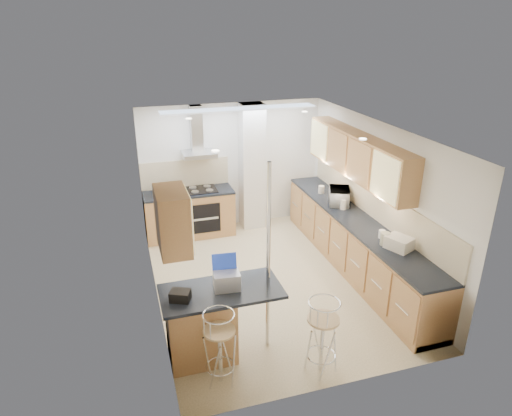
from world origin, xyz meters
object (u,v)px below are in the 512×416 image
object	(u,v)px
microwave	(339,196)
bar_stool_near	(220,348)
bar_stool_end	(322,337)
laptop	(227,281)
bread_bin	(399,243)

from	to	relation	value
microwave	bar_stool_near	xyz separation A→B (m)	(-2.77, -2.60, -0.58)
microwave	bar_stool_end	bearing A→B (deg)	173.82
bar_stool_end	laptop	bearing A→B (deg)	103.86
bread_bin	bar_stool_end	bearing A→B (deg)	-172.66
microwave	laptop	distance (m)	3.32
microwave	bar_stool_near	size ratio (longest dim) A/B	0.54
microwave	bread_bin	bearing A→B (deg)	-155.36
microwave	laptop	size ratio (longest dim) A/B	1.63
bar_stool_near	bread_bin	distance (m)	2.98
microwave	bread_bin	size ratio (longest dim) A/B	1.47
laptop	bread_bin	world-z (taller)	laptop
laptop	bar_stool_end	distance (m)	1.31
bar_stool_near	bar_stool_end	xyz separation A→B (m)	(1.20, -0.18, 0.02)
bar_stool_end	bread_bin	distance (m)	1.96
bar_stool_end	bread_bin	world-z (taller)	bread_bin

